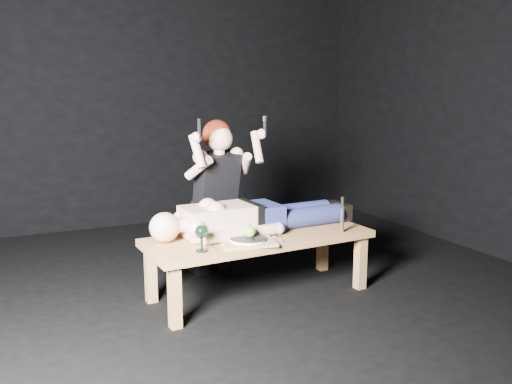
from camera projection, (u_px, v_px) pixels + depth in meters
ground at (233, 300)px, 3.85m from camera, size 5.00×5.00×0.00m
back_wall at (141, 86)px, 5.79m from camera, size 5.00×0.00×5.00m
table at (259, 265)px, 3.91m from camera, size 1.64×0.69×0.45m
lying_man at (257, 213)px, 3.97m from camera, size 1.62×0.57×0.26m
kneeling_woman at (212, 195)px, 4.32m from camera, size 0.78×0.85×1.28m
serving_tray at (248, 242)px, 3.64m from camera, size 0.39×0.31×0.02m
plate at (248, 239)px, 3.63m from camera, size 0.27×0.27×0.02m
apple at (250, 232)px, 3.64m from camera, size 0.08×0.08×0.08m
goblet at (202, 238)px, 3.45m from camera, size 0.09×0.09×0.17m
fork_flat at (214, 248)px, 3.53m from camera, size 0.03×0.17×0.01m
knife_flat at (280, 239)px, 3.74m from camera, size 0.04×0.17×0.01m
spoon_flat at (269, 236)px, 3.82m from camera, size 0.15×0.11×0.01m
carving_knife at (342, 215)px, 3.91m from camera, size 0.04×0.04×0.26m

